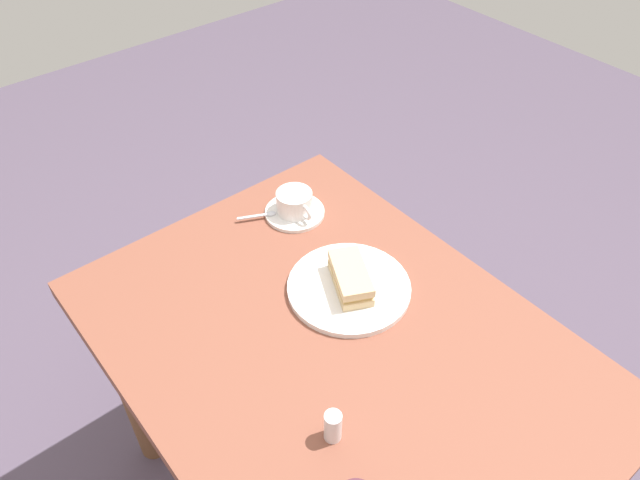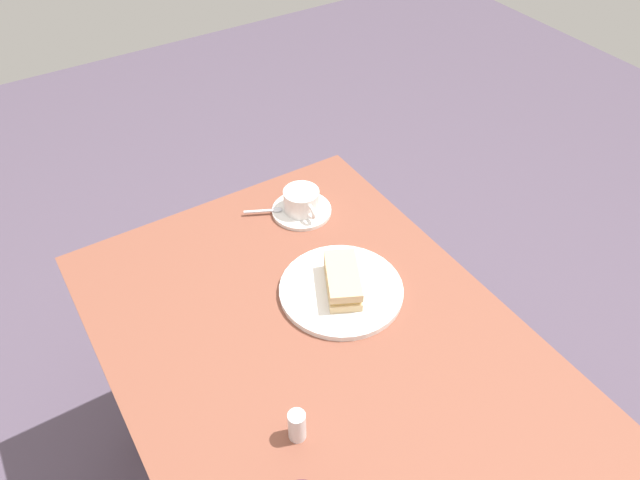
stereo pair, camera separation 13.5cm
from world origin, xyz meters
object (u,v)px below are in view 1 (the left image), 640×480
object	(u,v)px
sandwich_front	(351,278)
sandwich_plate	(349,288)
spoon	(263,215)
salt_shaker	(333,426)
coffee_cup	(295,202)
coffee_saucer	(295,212)
dining_table	(335,379)

from	to	relation	value
sandwich_front	sandwich_plate	bearing A→B (deg)	46.47
sandwich_front	spoon	bearing A→B (deg)	1.43
sandwich_front	salt_shaker	world-z (taller)	salt_shaker
coffee_cup	salt_shaker	bearing A→B (deg)	148.58
coffee_saucer	sandwich_front	bearing A→B (deg)	167.29
dining_table	spoon	size ratio (longest dim) A/B	11.47
sandwich_plate	salt_shaker	bearing A→B (deg)	133.97
coffee_cup	sandwich_front	bearing A→B (deg)	167.25
salt_shaker	coffee_cup	bearing A→B (deg)	-31.42
sandwich_plate	sandwich_front	xyz separation A→B (m)	(-0.00, -0.00, 0.03)
spoon	coffee_cup	bearing A→B (deg)	-117.16
coffee_saucer	spoon	distance (m)	0.08
coffee_cup	spoon	distance (m)	0.09
sandwich_front	spoon	xyz separation A→B (m)	(0.32, 0.01, -0.03)
sandwich_front	coffee_cup	xyz separation A→B (m)	(0.28, -0.06, 0.00)
dining_table	salt_shaker	distance (m)	0.27
sandwich_plate	sandwich_front	world-z (taller)	sandwich_front
coffee_saucer	salt_shaker	distance (m)	0.62
sandwich_plate	salt_shaker	distance (m)	0.36
coffee_saucer	coffee_cup	bearing A→B (deg)	176.36
dining_table	coffee_saucer	size ratio (longest dim) A/B	7.12
coffee_cup	coffee_saucer	bearing A→B (deg)	-3.64
dining_table	sandwich_front	xyz separation A→B (m)	(0.09, -0.12, 0.17)
dining_table	coffee_cup	size ratio (longest dim) A/B	9.22
sandwich_front	salt_shaker	bearing A→B (deg)	133.53
dining_table	sandwich_front	distance (m)	0.23
dining_table	coffee_cup	distance (m)	0.45
spoon	salt_shaker	xyz separation A→B (m)	(-0.56, 0.25, 0.02)
coffee_saucer	coffee_cup	size ratio (longest dim) A/B	1.29
sandwich_plate	spoon	bearing A→B (deg)	1.08
coffee_saucer	salt_shaker	xyz separation A→B (m)	(-0.53, 0.32, 0.03)
coffee_cup	salt_shaker	size ratio (longest dim) A/B	1.72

